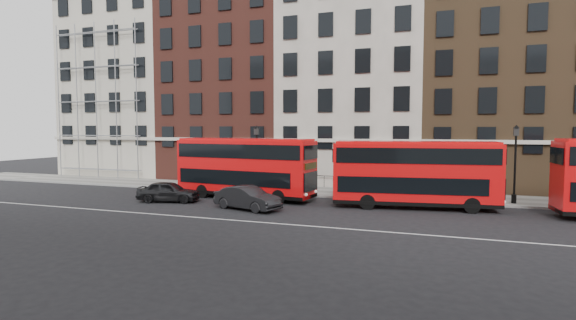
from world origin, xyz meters
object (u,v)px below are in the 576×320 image
(bus_b, at_px, (244,166))
(car_rear, at_px, (169,191))
(bus_c, at_px, (414,173))
(car_front, at_px, (247,198))

(bus_b, bearing_deg, car_rear, -137.74)
(bus_b, xyz_separation_m, bus_c, (12.19, -0.01, -0.05))
(bus_b, height_order, car_front, bus_b)
(car_front, bearing_deg, car_rear, 98.72)
(bus_b, relative_size, car_front, 2.36)
(car_rear, bearing_deg, bus_b, -68.07)
(car_rear, bearing_deg, car_front, -111.71)
(bus_b, relative_size, bus_c, 1.02)
(car_rear, distance_m, car_front, 6.65)
(bus_c, height_order, car_rear, bus_c)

